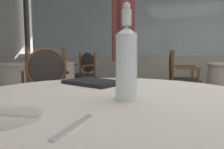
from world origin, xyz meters
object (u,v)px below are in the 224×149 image
dining_chair_1_1 (179,75)px  diner_person_0 (122,46)px  water_bottle (126,61)px  side_plate (5,117)px  dining_chair_0_1 (83,71)px  menu_book (93,82)px  dining_chair_0_0 (46,82)px

dining_chair_1_1 → diner_person_0: size_ratio=0.55×
water_bottle → dining_chair_1_1: water_bottle is taller
diner_person_0 → dining_chair_1_1: bearing=-128.9°
dining_chair_1_1 → diner_person_0: diner_person_0 is taller
side_plate → dining_chair_0_1: bearing=111.7°
menu_book → dining_chair_0_0: size_ratio=0.32×
side_plate → water_bottle: bearing=51.1°
side_plate → water_bottle: size_ratio=0.55×
side_plate → dining_chair_0_0: dining_chair_0_0 is taller
menu_book → diner_person_0: diner_person_0 is taller
dining_chair_0_1 → diner_person_0: diner_person_0 is taller
water_bottle → dining_chair_1_1: 2.80m
dining_chair_1_1 → menu_book: bearing=-107.6°
side_plate → dining_chair_0_0: bearing=121.5°
dining_chair_0_0 → side_plate: bearing=171.2°
side_plate → dining_chair_1_1: dining_chair_1_1 is taller
water_bottle → side_plate: bearing=-128.9°
side_plate → dining_chair_0_1: (-1.37, 3.45, -0.22)m
water_bottle → dining_chair_1_1: size_ratio=0.39×
dining_chair_0_0 → dining_chair_0_1: 1.76m
water_bottle → diner_person_0: bearing=105.3°
dining_chair_1_1 → diner_person_0: 1.65m
menu_book → diner_person_0: size_ratio=0.18×
menu_book → diner_person_0: (-0.08, 0.94, 0.23)m
dining_chair_0_1 → diner_person_0: 2.29m
water_bottle → dining_chair_0_1: size_ratio=0.40×
dining_chair_0_0 → dining_chair_0_1: dining_chair_0_0 is taller
side_plate → dining_chair_0_1: dining_chair_0_1 is taller
water_bottle → menu_book: (-0.27, 0.33, -0.14)m
dining_chair_0_1 → side_plate: bearing=41.3°
dining_chair_0_1 → diner_person_0: bearing=54.6°
dining_chair_0_0 → water_bottle: bearing=-176.8°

